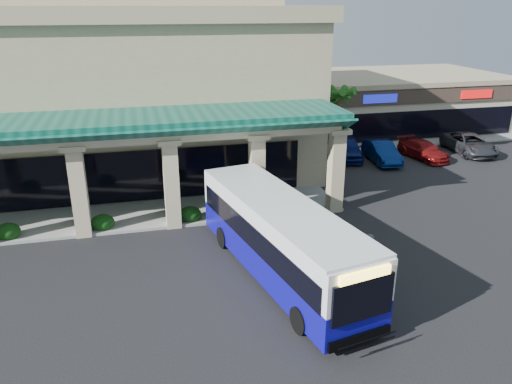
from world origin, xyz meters
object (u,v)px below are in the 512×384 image
object	(u,v)px
transit_bus	(280,240)
car_gray	(469,144)
car_red	(423,150)
pedestrian	(370,256)
car_white	(382,152)
car_silver	(347,147)

from	to	relation	value
transit_bus	car_gray	distance (m)	24.60
car_red	transit_bus	bearing A→B (deg)	-146.95
transit_bus	pedestrian	xyz separation A→B (m)	(3.64, -1.06, -0.66)
pedestrian	car_white	xyz separation A→B (m)	(8.35, 15.12, -0.24)
pedestrian	car_red	size ratio (longest dim) A/B	0.44
car_silver	car_red	size ratio (longest dim) A/B	1.07
pedestrian	car_silver	size ratio (longest dim) A/B	0.41
car_silver	car_gray	world-z (taller)	car_silver
car_silver	car_white	world-z (taller)	car_silver
car_silver	transit_bus	bearing A→B (deg)	-107.40
pedestrian	transit_bus	bearing A→B (deg)	112.37
transit_bus	car_silver	bearing A→B (deg)	46.49
car_silver	car_white	size ratio (longest dim) A/B	1.06
car_silver	car_gray	distance (m)	9.96
car_red	car_gray	distance (m)	4.32
car_red	car_white	bearing A→B (deg)	171.80
transit_bus	pedestrian	world-z (taller)	transit_bus
car_silver	car_red	bearing A→B (deg)	0.17
car_white	car_gray	world-z (taller)	car_white
pedestrian	car_silver	distance (m)	17.80
car_red	car_gray	size ratio (longest dim) A/B	0.84
car_red	car_gray	world-z (taller)	car_gray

